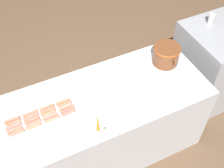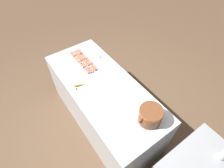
{
  "view_description": "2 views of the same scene",
  "coord_description": "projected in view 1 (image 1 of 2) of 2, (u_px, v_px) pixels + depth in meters",
  "views": [
    {
      "loc": [
        1.58,
        -0.66,
        3.03
      ],
      "look_at": [
        -0.04,
        0.12,
        1.0
      ],
      "focal_mm": 46.74,
      "sensor_mm": 36.0,
      "label": 1
    },
    {
      "loc": [
        0.81,
        1.38,
        2.74
      ],
      "look_at": [
        -0.11,
        0.09,
        0.94
      ],
      "focal_mm": 28.12,
      "sensor_mm": 36.0,
      "label": 2
    }
  ],
  "objects": [
    {
      "name": "ground_plane",
      "position": [
        104.0,
        147.0,
        3.4
      ],
      "size": [
        20.0,
        20.0,
        0.0
      ],
      "primitive_type": "plane",
      "color": "brown"
    },
    {
      "name": "griddle_counter",
      "position": [
        103.0,
        125.0,
        3.06
      ],
      "size": [
        0.87,
        2.05,
        0.92
      ],
      "color": "#ADAFB5",
      "rests_on": "ground_plane"
    },
    {
      "name": "back_cabinet",
      "position": [
        215.0,
        64.0,
        3.58
      ],
      "size": [
        0.78,
        0.79,
        1.03
      ],
      "primitive_type": "cube",
      "color": "#939599",
      "rests_on": "ground_plane"
    },
    {
      "name": "hot_dog_0",
      "position": [
        12.0,
        120.0,
        2.53
      ],
      "size": [
        0.03,
        0.14,
        0.03
      ],
      "color": "#CC664C",
      "rests_on": "griddle_counter"
    },
    {
      "name": "hot_dog_1",
      "position": [
        30.0,
        113.0,
        2.57
      ],
      "size": [
        0.03,
        0.14,
        0.03
      ],
      "color": "#D06C50",
      "rests_on": "griddle_counter"
    },
    {
      "name": "hot_dog_2",
      "position": [
        47.0,
        107.0,
        2.62
      ],
      "size": [
        0.03,
        0.14,
        0.03
      ],
      "color": "#CE654D",
      "rests_on": "griddle_counter"
    },
    {
      "name": "hot_dog_3",
      "position": [
        63.0,
        101.0,
        2.66
      ],
      "size": [
        0.03,
        0.14,
        0.03
      ],
      "color": "#C96D4C",
      "rests_on": "griddle_counter"
    },
    {
      "name": "hot_dog_4",
      "position": [
        13.0,
        122.0,
        2.51
      ],
      "size": [
        0.03,
        0.14,
        0.03
      ],
      "color": "#D06F51",
      "rests_on": "griddle_counter"
    },
    {
      "name": "hot_dog_5",
      "position": [
        31.0,
        116.0,
        2.55
      ],
      "size": [
        0.03,
        0.14,
        0.03
      ],
      "color": "#D16A50",
      "rests_on": "griddle_counter"
    },
    {
      "name": "hot_dog_6",
      "position": [
        47.0,
        110.0,
        2.59
      ],
      "size": [
        0.03,
        0.14,
        0.03
      ],
      "color": "#D66C4D",
      "rests_on": "griddle_counter"
    },
    {
      "name": "hot_dog_7",
      "position": [
        65.0,
        104.0,
        2.64
      ],
      "size": [
        0.03,
        0.14,
        0.03
      ],
      "color": "#CB6B4F",
      "rests_on": "griddle_counter"
    },
    {
      "name": "hot_dog_8",
      "position": [
        13.0,
        126.0,
        2.48
      ],
      "size": [
        0.03,
        0.14,
        0.03
      ],
      "color": "#CC6655",
      "rests_on": "griddle_counter"
    },
    {
      "name": "hot_dog_9",
      "position": [
        32.0,
        120.0,
        2.53
      ],
      "size": [
        0.03,
        0.14,
        0.03
      ],
      "color": "#CA6A54",
      "rests_on": "griddle_counter"
    },
    {
      "name": "hot_dog_10",
      "position": [
        49.0,
        113.0,
        2.57
      ],
      "size": [
        0.03,
        0.14,
        0.03
      ],
      "color": "#CD714C",
      "rests_on": "griddle_counter"
    },
    {
      "name": "hot_dog_11",
      "position": [
        66.0,
        107.0,
        2.62
      ],
      "size": [
        0.03,
        0.14,
        0.03
      ],
      "color": "#D66D54",
      "rests_on": "griddle_counter"
    },
    {
      "name": "hot_dog_12",
      "position": [
        14.0,
        130.0,
        2.46
      ],
      "size": [
        0.03,
        0.14,
        0.03
      ],
      "color": "#D16E53",
      "rests_on": "griddle_counter"
    },
    {
      "name": "hot_dog_13",
      "position": [
        33.0,
        122.0,
        2.51
      ],
      "size": [
        0.03,
        0.14,
        0.03
      ],
      "color": "#D06D52",
      "rests_on": "griddle_counter"
    },
    {
      "name": "hot_dog_14",
      "position": [
        50.0,
        116.0,
        2.55
      ],
      "size": [
        0.03,
        0.14,
        0.03
      ],
      "color": "#D26D56",
      "rests_on": "griddle_counter"
    },
    {
      "name": "hot_dog_15",
      "position": [
        67.0,
        110.0,
        2.6
      ],
      "size": [
        0.03,
        0.14,
        0.03
      ],
      "color": "#D26353",
      "rests_on": "griddle_counter"
    },
    {
      "name": "hot_dog_16",
      "position": [
        16.0,
        133.0,
        2.44
      ],
      "size": [
        0.03,
        0.14,
        0.03
      ],
      "color": "#D3684D",
      "rests_on": "griddle_counter"
    },
    {
      "name": "hot_dog_17",
      "position": [
        34.0,
        126.0,
        2.48
      ],
      "size": [
        0.03,
        0.14,
        0.03
      ],
      "color": "#D26F4E",
      "rests_on": "griddle_counter"
    },
    {
      "name": "hot_dog_18",
      "position": [
        52.0,
        119.0,
        2.53
      ],
      "size": [
        0.03,
        0.14,
        0.03
      ],
      "color": "#D07155",
      "rests_on": "griddle_counter"
    },
    {
      "name": "hot_dog_19",
      "position": [
        68.0,
        113.0,
        2.57
      ],
      "size": [
        0.03,
        0.14,
        0.03
      ],
      "color": "#CD634E",
      "rests_on": "griddle_counter"
    },
    {
      "name": "bean_pot",
      "position": [
        166.0,
        54.0,
        2.94
      ],
      "size": [
        0.34,
        0.28,
        0.2
      ],
      "color": "brown",
      "rests_on": "griddle_counter"
    },
    {
      "name": "serving_spoon",
      "position": [
        35.0,
        94.0,
        2.72
      ],
      "size": [
        0.12,
        0.27,
        0.02
      ],
      "color": "#B7B7BC",
      "rests_on": "griddle_counter"
    },
    {
      "name": "carrot",
      "position": [
        98.0,
        123.0,
        2.5
      ],
      "size": [
        0.18,
        0.09,
        0.03
      ],
      "color": "orange",
      "rests_on": "griddle_counter"
    },
    {
      "name": "soda_can",
      "position": [
        211.0,
        19.0,
        3.24
      ],
      "size": [
        0.07,
        0.07,
        0.13
      ],
      "color": "#BCBCC1",
      "rests_on": "back_cabinet"
    }
  ]
}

